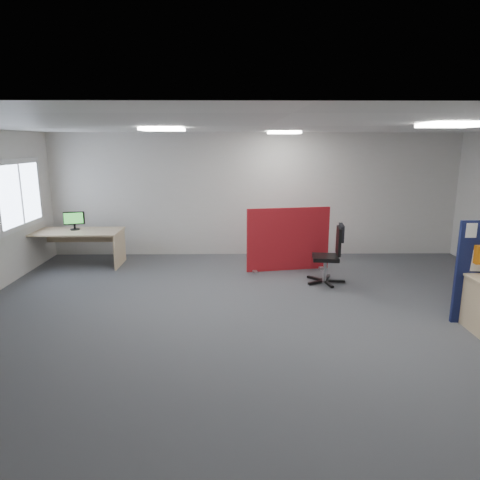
{
  "coord_description": "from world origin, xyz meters",
  "views": [
    {
      "loc": [
        -0.45,
        -5.95,
        2.47
      ],
      "look_at": [
        -0.37,
        0.54,
        1.0
      ],
      "focal_mm": 32.0,
      "sensor_mm": 36.0,
      "label": 1
    }
  ],
  "objects_px": {
    "monitor_second": "(74,220)",
    "office_chair": "(332,251)",
    "red_divider": "(288,240)",
    "second_desk": "(78,238)"
  },
  "relations": [
    {
      "from": "red_divider",
      "to": "second_desk",
      "type": "distance_m",
      "value": 4.31
    },
    {
      "from": "second_desk",
      "to": "office_chair",
      "type": "xyz_separation_m",
      "value": [
        4.96,
        -1.26,
        0.04
      ]
    },
    {
      "from": "monitor_second",
      "to": "office_chair",
      "type": "relative_size",
      "value": 0.38
    },
    {
      "from": "second_desk",
      "to": "monitor_second",
      "type": "bearing_deg",
      "value": 136.4
    },
    {
      "from": "red_divider",
      "to": "office_chair",
      "type": "relative_size",
      "value": 1.55
    },
    {
      "from": "monitor_second",
      "to": "office_chair",
      "type": "distance_m",
      "value": 5.21
    },
    {
      "from": "red_divider",
      "to": "second_desk",
      "type": "xyz_separation_m",
      "value": [
        -4.28,
        0.42,
        -0.05
      ]
    },
    {
      "from": "red_divider",
      "to": "office_chair",
      "type": "height_order",
      "value": "red_divider"
    },
    {
      "from": "monitor_second",
      "to": "office_chair",
      "type": "xyz_separation_m",
      "value": [
        5.03,
        -1.32,
        -0.33
      ]
    },
    {
      "from": "monitor_second",
      "to": "second_desk",
      "type": "bearing_deg",
      "value": -58.36
    }
  ]
}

